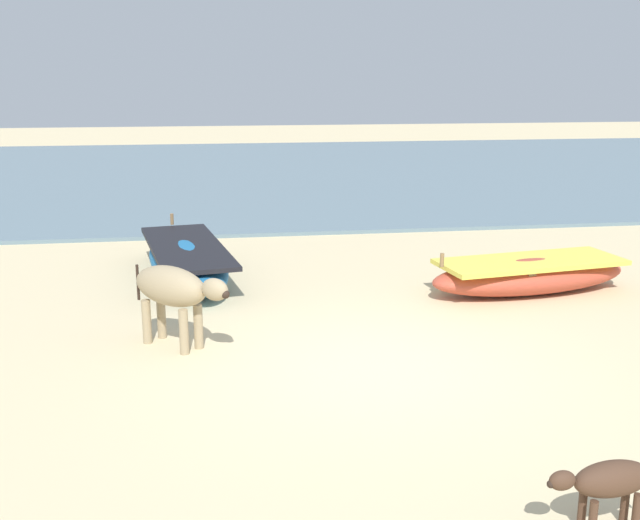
{
  "coord_description": "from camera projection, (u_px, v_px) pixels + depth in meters",
  "views": [
    {
      "loc": [
        -1.85,
        -7.9,
        3.28
      ],
      "look_at": [
        -0.28,
        2.74,
        0.6
      ],
      "focal_mm": 42.69,
      "sensor_mm": 36.0,
      "label": 1
    }
  ],
  "objects": [
    {
      "name": "cow_adult_dun",
      "position": [
        174.0,
        290.0,
        9.14
      ],
      "size": [
        1.29,
        1.27,
        1.0
      ],
      "rotation": [
        0.0,
        0.0,
        5.51
      ],
      "color": "tan",
      "rests_on": "ground"
    },
    {
      "name": "sea_water",
      "position": [
        264.0,
        172.0,
        25.16
      ],
      "size": [
        60.0,
        20.0,
        0.08
      ],
      "primitive_type": "cube",
      "color": "slate",
      "rests_on": "ground"
    },
    {
      "name": "calf_near_dark",
      "position": [
        608.0,
        482.0,
        5.47
      ],
      "size": [
        0.86,
        0.31,
        0.56
      ],
      "rotation": [
        0.0,
        0.0,
        3.24
      ],
      "color": "#4C3323",
      "rests_on": "ground"
    },
    {
      "name": "fishing_boat_0",
      "position": [
        530.0,
        274.0,
        11.53
      ],
      "size": [
        3.34,
        1.54,
        0.72
      ],
      "rotation": [
        0.0,
        0.0,
        3.3
      ],
      "color": "#B74733",
      "rests_on": "ground"
    },
    {
      "name": "fishing_boat_2",
      "position": [
        187.0,
        260.0,
        12.32
      ],
      "size": [
        1.76,
        3.93,
        0.76
      ],
      "rotation": [
        0.0,
        0.0,
        1.74
      ],
      "color": "#1E669E",
      "rests_on": "ground"
    },
    {
      "name": "ground",
      "position": [
        379.0,
        368.0,
        8.64
      ],
      "size": [
        80.0,
        80.0,
        0.0
      ],
      "primitive_type": "plane",
      "color": "beige"
    }
  ]
}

